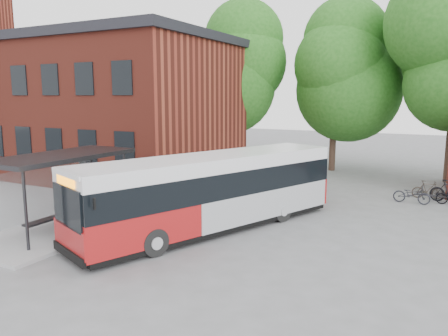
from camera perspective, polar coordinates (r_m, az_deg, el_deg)
The scene contains 8 objects.
ground at distance 15.47m, azimuth -5.59°, elevation -9.37°, with size 100.00×100.00×0.00m, color #5E5F61.
station_building at distance 29.93m, azimuth -17.28°, elevation 7.60°, with size 18.40×10.40×8.50m, color maroon, non-canonical shape.
bus_shelter at distance 17.23m, azimuth -20.18°, elevation -2.97°, with size 3.60×7.00×2.90m, color #28282C, non-canonical shape.
tree_0 at distance 31.55m, azimuth 1.18°, elevation 10.36°, with size 7.92×7.92×11.00m, color #1D5416, non-canonical shape.
tree_1 at distance 30.07m, azimuth 14.26°, elevation 9.55°, with size 7.92×7.92×10.40m, color #1D5416, non-canonical shape.
city_bus at distance 16.28m, azimuth -1.48°, elevation -3.24°, with size 2.36×11.07×2.81m, color maroon, non-canonical shape.
bicycle_0 at distance 22.21m, azimuth 23.31°, elevation -3.18°, with size 0.57×1.63×0.86m, color #24252D.
bicycle_1 at distance 23.57m, azimuth 25.07°, elevation -2.58°, with size 0.41×1.47×0.88m, color #38302A.
Camera 1 is at (8.10, -12.22, 4.96)m, focal length 35.00 mm.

